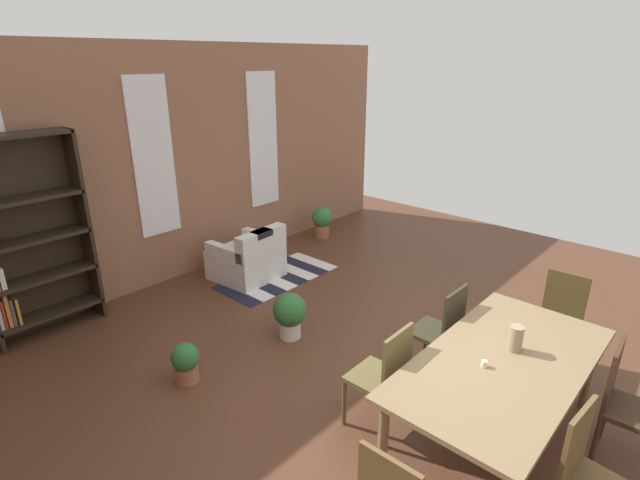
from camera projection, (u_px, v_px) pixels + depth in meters
The scene contains 18 objects.
ground_plane at pixel (428, 418), 4.09m from camera, with size 10.54×10.54×0.00m, color #563221.
back_wall_brick at pixel (152, 169), 6.12m from camera, with size 8.82×0.12×3.06m, color #976349.
window_pane_1 at pixel (153, 158), 6.02m from camera, with size 0.55×0.02×1.99m, color white.
window_pane_2 at pixel (263, 141), 7.29m from camera, with size 0.55×0.02×1.99m, color white.
dining_table at pixel (503, 369), 3.61m from camera, with size 2.05×1.04×0.76m.
vase_on_table at pixel (516, 338), 3.68m from camera, with size 0.11×0.11×0.20m, color #998466.
tealight_candle_0 at pixel (484, 364), 3.50m from camera, with size 0.04×0.04×0.05m, color silver.
dining_chair_far_left at pixel (384, 375), 3.82m from camera, with size 0.41×0.41×0.95m.
dining_chair_head_right at pixel (559, 318), 4.64m from camera, with size 0.42×0.42×0.95m.
dining_chair_near_left at pixel (590, 477), 2.89m from camera, with size 0.43×0.43×0.95m.
dining_chair_far_right at pixel (441, 329), 4.46m from camera, with size 0.41×0.41×0.95m.
dining_chair_near_right at pixel (625, 402), 3.52m from camera, with size 0.42×0.42×0.95m.
bookshelf_tall at pixel (26, 241), 4.99m from camera, with size 1.10×0.31×2.18m.
armchair_white at pixel (248, 259), 6.60m from camera, with size 0.86×0.86×0.75m.
potted_plant_by_shelf at pixel (322, 220), 8.12m from camera, with size 0.35×0.35×0.52m.
potted_plant_corner at pixel (290, 313), 5.18m from camera, with size 0.37×0.37×0.52m.
potted_plant_window at pixel (185, 362), 4.49m from camera, with size 0.26×0.26×0.39m.
striped_rug at pixel (277, 277), 6.71m from camera, with size 1.67×0.82×0.01m.
Camera 1 is at (-3.05, -1.52, 2.87)m, focal length 27.07 mm.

